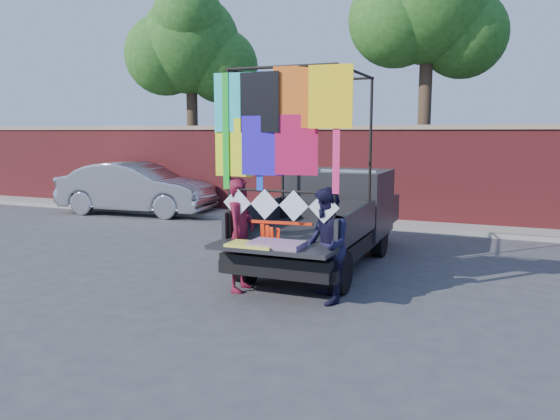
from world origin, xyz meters
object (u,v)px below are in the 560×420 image
at_px(sedan, 137,188).
at_px(man, 326,246).
at_px(pickup_truck, 332,216).
at_px(woman, 241,235).

bearing_deg(sedan, man, -133.16).
distance_m(pickup_truck, man, 2.68).
bearing_deg(pickup_truck, sedan, 154.52).
distance_m(sedan, man, 9.84).
bearing_deg(woman, pickup_truck, -19.52).
distance_m(woman, man, 1.39).
bearing_deg(sedan, pickup_truck, -121.21).
xyz_separation_m(woman, man, (1.39, -0.07, -0.04)).
relative_size(pickup_truck, man, 3.21).
xyz_separation_m(sedan, man, (7.81, -5.98, 0.06)).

